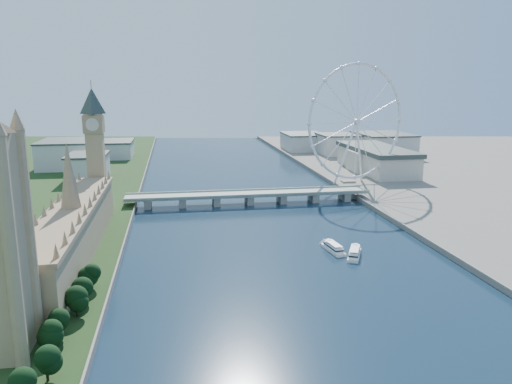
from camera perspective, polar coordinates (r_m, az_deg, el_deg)
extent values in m
cube|color=tan|center=(323.88, -20.14, -4.47)|extent=(24.00, 200.00, 28.00)
cone|color=#937A59|center=(315.90, -20.62, 1.80)|extent=(12.00, 12.00, 40.00)
cube|color=tan|center=(422.53, -17.78, 3.09)|extent=(13.00, 13.00, 80.00)
cube|color=#937A59|center=(418.96, -18.06, 7.41)|extent=(15.00, 15.00, 14.00)
pyramid|color=#2D3833|center=(417.83, -18.32, 11.23)|extent=(20.02, 20.02, 20.00)
cube|color=gray|center=(450.77, -0.78, -0.25)|extent=(220.00, 22.00, 2.00)
cube|color=gray|center=(447.65, -12.24, -1.24)|extent=(6.00, 20.00, 7.50)
cube|color=gray|center=(447.04, -8.40, -1.11)|extent=(6.00, 20.00, 7.50)
cube|color=gray|center=(448.43, -4.57, -0.97)|extent=(6.00, 20.00, 7.50)
cube|color=gray|center=(451.82, -0.78, -0.83)|extent=(6.00, 20.00, 7.50)
cube|color=gray|center=(457.16, 2.94, -0.69)|extent=(6.00, 20.00, 7.50)
cube|color=gray|center=(464.38, 6.56, -0.55)|extent=(6.00, 20.00, 7.50)
cube|color=gray|center=(473.39, 10.06, -0.42)|extent=(6.00, 20.00, 7.50)
torus|color=silver|center=(525.59, 11.44, 7.86)|extent=(113.60, 39.12, 118.60)
cylinder|color=silver|center=(525.59, 11.44, 7.86)|extent=(7.25, 6.61, 6.00)
cube|color=gray|center=(542.21, 10.49, 1.20)|extent=(14.00, 10.00, 2.00)
cube|color=beige|center=(579.97, -18.65, 2.67)|extent=(40.00, 60.00, 26.00)
cube|color=beige|center=(674.39, -20.85, 4.03)|extent=(60.00, 80.00, 32.00)
cube|color=beige|center=(745.66, -15.86, 4.69)|extent=(50.00, 70.00, 22.00)
cube|color=beige|center=(761.45, 9.54, 5.36)|extent=(60.00, 60.00, 28.00)
cube|color=beige|center=(764.55, 14.31, 5.26)|extent=(70.00, 90.00, 30.00)
cube|color=beige|center=(807.17, 5.46, 5.71)|extent=(60.00, 80.00, 24.00)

